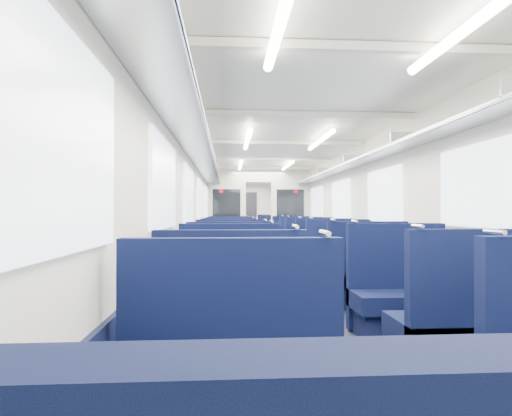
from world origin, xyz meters
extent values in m
cube|color=black|center=(0.00, 0.00, 0.00)|extent=(2.80, 18.00, 0.01)
cube|color=white|center=(0.00, 0.00, 2.35)|extent=(2.80, 18.00, 0.01)
cube|color=silver|center=(-1.40, 0.00, 1.18)|extent=(0.02, 18.00, 2.35)
cube|color=black|center=(-1.39, 0.00, 0.35)|extent=(0.03, 17.90, 0.70)
cube|color=silver|center=(1.40, 0.00, 1.18)|extent=(0.02, 18.00, 2.35)
cube|color=black|center=(1.39, 0.00, 0.35)|extent=(0.03, 17.90, 0.70)
cube|color=silver|center=(0.00, 9.00, 1.18)|extent=(2.80, 0.02, 2.35)
cube|color=#B2B5BA|center=(-1.22, 0.00, 1.97)|extent=(0.34, 17.40, 0.04)
cylinder|color=silver|center=(-1.04, 0.00, 1.95)|extent=(0.02, 17.40, 0.02)
cube|color=#B2B5BA|center=(-1.22, -6.00, 2.05)|extent=(0.34, 0.03, 0.14)
cube|color=#B2B5BA|center=(-1.22, -4.00, 2.05)|extent=(0.34, 0.03, 0.14)
cube|color=#B2B5BA|center=(-1.22, -2.00, 2.05)|extent=(0.34, 0.03, 0.14)
cube|color=#B2B5BA|center=(-1.22, 0.00, 2.05)|extent=(0.34, 0.03, 0.14)
cube|color=#B2B5BA|center=(-1.22, 2.00, 2.05)|extent=(0.34, 0.03, 0.14)
cube|color=#B2B5BA|center=(-1.22, 4.00, 2.05)|extent=(0.34, 0.03, 0.14)
cube|color=#B2B5BA|center=(-1.22, 6.00, 2.05)|extent=(0.34, 0.03, 0.14)
cube|color=#B2B5BA|center=(-1.22, 8.00, 2.05)|extent=(0.34, 0.03, 0.14)
cube|color=#B2B5BA|center=(1.22, 0.00, 1.97)|extent=(0.34, 17.40, 0.04)
cylinder|color=silver|center=(1.04, 0.00, 1.95)|extent=(0.02, 17.40, 0.02)
cube|color=#B2B5BA|center=(1.22, -4.00, 2.05)|extent=(0.34, 0.03, 0.14)
cube|color=#B2B5BA|center=(1.22, -2.00, 2.05)|extent=(0.34, 0.03, 0.14)
cube|color=#B2B5BA|center=(1.22, 0.00, 2.05)|extent=(0.34, 0.03, 0.14)
cube|color=#B2B5BA|center=(1.22, 2.00, 2.05)|extent=(0.34, 0.03, 0.14)
cube|color=#B2B5BA|center=(1.22, 4.00, 2.05)|extent=(0.34, 0.03, 0.14)
cube|color=#B2B5BA|center=(1.22, 6.00, 2.05)|extent=(0.34, 0.03, 0.14)
cube|color=#B2B5BA|center=(1.22, 8.00, 2.05)|extent=(0.34, 0.03, 0.14)
cube|color=white|center=(-1.38, -7.50, 1.42)|extent=(0.02, 1.30, 0.75)
cube|color=white|center=(-1.38, -5.20, 1.42)|extent=(0.02, 1.30, 0.75)
cube|color=white|center=(-1.38, -2.90, 1.42)|extent=(0.02, 1.30, 0.75)
cube|color=white|center=(-1.38, -0.60, 1.42)|extent=(0.02, 1.30, 0.75)
cube|color=white|center=(-1.38, 1.70, 1.42)|extent=(0.02, 1.30, 0.75)
cube|color=white|center=(-1.38, 4.50, 1.42)|extent=(0.02, 1.30, 0.75)
cube|color=white|center=(-1.38, 6.80, 1.42)|extent=(0.02, 1.30, 0.75)
cube|color=white|center=(1.38, -5.20, 1.42)|extent=(0.02, 1.30, 0.75)
cube|color=white|center=(1.38, -2.90, 1.42)|extent=(0.02, 1.30, 0.75)
cube|color=white|center=(1.38, -0.60, 1.42)|extent=(0.02, 1.30, 0.75)
cube|color=white|center=(1.38, 1.70, 1.42)|extent=(0.02, 1.30, 0.75)
cube|color=white|center=(1.38, 4.50, 1.42)|extent=(0.02, 1.30, 0.75)
cube|color=white|center=(1.38, 6.80, 1.42)|extent=(0.02, 1.30, 0.75)
cube|color=silver|center=(0.00, -6.00, 2.31)|extent=(2.70, 0.06, 0.06)
cube|color=silver|center=(0.00, -4.00, 2.31)|extent=(2.70, 0.06, 0.06)
cube|color=silver|center=(0.00, -2.00, 2.31)|extent=(2.70, 0.06, 0.06)
cube|color=silver|center=(0.00, 0.00, 2.31)|extent=(2.70, 0.06, 0.06)
cube|color=silver|center=(0.00, 2.00, 2.31)|extent=(2.70, 0.06, 0.06)
cube|color=silver|center=(0.00, 4.00, 2.31)|extent=(2.70, 0.06, 0.06)
cube|color=silver|center=(0.00, 6.00, 2.31)|extent=(2.70, 0.06, 0.06)
cube|color=silver|center=(0.00, 8.00, 2.31)|extent=(2.70, 0.06, 0.06)
cylinder|color=white|center=(-0.55, -6.50, 2.26)|extent=(0.07, 1.60, 0.07)
cylinder|color=white|center=(-0.55, -2.50, 2.26)|extent=(0.07, 1.60, 0.07)
cylinder|color=white|center=(-0.55, 1.00, 2.26)|extent=(0.07, 1.60, 0.07)
cylinder|color=white|center=(-0.55, 5.50, 2.26)|extent=(0.07, 1.60, 0.07)
cylinder|color=white|center=(0.55, -6.50, 2.26)|extent=(0.07, 1.60, 0.07)
cylinder|color=white|center=(0.55, -2.50, 2.26)|extent=(0.07, 1.60, 0.07)
cylinder|color=white|center=(0.55, 1.00, 2.26)|extent=(0.07, 1.60, 0.07)
cylinder|color=white|center=(0.55, 5.50, 2.26)|extent=(0.07, 1.60, 0.07)
cube|color=black|center=(0.00, 8.94, 1.00)|extent=(0.75, 0.06, 2.00)
cube|color=silver|center=(-0.88, 2.78, 1.18)|extent=(1.05, 0.08, 2.35)
cube|color=black|center=(-0.87, 2.73, 1.40)|extent=(0.76, 0.02, 0.80)
cylinder|color=red|center=(-1.02, 2.72, 1.75)|extent=(0.12, 0.01, 0.12)
cube|color=silver|center=(0.88, 2.78, 1.18)|extent=(1.05, 0.08, 2.35)
cube|color=black|center=(0.87, 2.73, 1.40)|extent=(0.76, 0.02, 0.80)
cylinder|color=red|center=(1.02, 2.72, 1.75)|extent=(0.12, 0.01, 0.12)
cube|color=silver|center=(0.00, 2.78, 2.17)|extent=(0.70, 0.08, 0.35)
cube|color=#0B1338|center=(-0.83, -6.95, 0.54)|extent=(0.98, 0.09, 1.05)
cylinder|color=silver|center=(-0.41, -6.95, 1.09)|extent=(0.02, 0.15, 0.02)
cylinder|color=silver|center=(0.41, -6.90, 1.09)|extent=(0.02, 0.15, 0.02)
cube|color=#0B1338|center=(-0.83, -5.91, 0.34)|extent=(0.98, 0.52, 0.17)
cube|color=black|center=(-0.83, -5.91, 0.13)|extent=(0.91, 0.41, 0.25)
cube|color=#0B1338|center=(-0.83, -6.12, 0.54)|extent=(0.98, 0.09, 1.05)
cylinder|color=silver|center=(-0.41, -6.12, 1.09)|extent=(0.02, 0.15, 0.02)
cube|color=#0B1338|center=(0.83, -5.88, 0.34)|extent=(0.98, 0.52, 0.17)
cube|color=black|center=(0.83, -5.88, 0.13)|extent=(0.91, 0.41, 0.25)
cube|color=#0B1338|center=(0.83, -6.09, 0.54)|extent=(0.98, 0.09, 1.05)
cylinder|color=silver|center=(0.41, -6.09, 1.09)|extent=(0.02, 0.15, 0.02)
cube|color=#0B1338|center=(-0.83, -4.85, 0.34)|extent=(0.98, 0.52, 0.17)
cube|color=black|center=(-0.83, -4.85, 0.13)|extent=(0.91, 0.41, 0.25)
cube|color=#0B1338|center=(-0.83, -4.64, 0.54)|extent=(0.98, 0.09, 1.05)
cylinder|color=silver|center=(-0.41, -4.64, 1.09)|extent=(0.02, 0.15, 0.02)
cube|color=#0B1338|center=(0.83, -4.90, 0.34)|extent=(0.98, 0.52, 0.17)
cube|color=black|center=(0.83, -4.90, 0.13)|extent=(0.91, 0.41, 0.25)
cube|color=#0B1338|center=(0.83, -4.69, 0.54)|extent=(0.98, 0.09, 1.05)
cylinder|color=silver|center=(0.41, -4.69, 1.09)|extent=(0.02, 0.15, 0.02)
cube|color=#0B1338|center=(-0.83, -3.71, 0.34)|extent=(0.98, 0.52, 0.17)
cube|color=black|center=(-0.83, -3.71, 0.13)|extent=(0.91, 0.41, 0.25)
cube|color=#0B1338|center=(-0.83, -3.93, 0.54)|extent=(0.98, 0.09, 1.05)
cylinder|color=silver|center=(-0.41, -3.93, 1.09)|extent=(0.02, 0.15, 0.02)
cube|color=#0B1338|center=(0.83, -3.62, 0.34)|extent=(0.98, 0.52, 0.17)
cube|color=black|center=(0.83, -3.62, 0.13)|extent=(0.91, 0.41, 0.25)
cube|color=#0B1338|center=(0.83, -3.83, 0.54)|extent=(0.98, 0.09, 1.05)
cylinder|color=silver|center=(0.41, -3.83, 1.09)|extent=(0.02, 0.15, 0.02)
cube|color=#0B1338|center=(-0.83, -2.66, 0.34)|extent=(0.98, 0.52, 0.17)
cube|color=black|center=(-0.83, -2.66, 0.13)|extent=(0.91, 0.41, 0.25)
cube|color=#0B1338|center=(-0.83, -2.45, 0.54)|extent=(0.98, 0.09, 1.05)
cylinder|color=silver|center=(-0.41, -2.45, 1.09)|extent=(0.02, 0.15, 0.02)
cube|color=#0B1338|center=(0.83, -2.68, 0.34)|extent=(0.98, 0.52, 0.17)
cube|color=black|center=(0.83, -2.68, 0.13)|extent=(0.91, 0.41, 0.25)
cube|color=#0B1338|center=(0.83, -2.47, 0.54)|extent=(0.98, 0.09, 1.05)
cylinder|color=silver|center=(0.41, -2.47, 1.09)|extent=(0.02, 0.15, 0.02)
cube|color=#0B1338|center=(-0.83, -1.31, 0.34)|extent=(0.98, 0.52, 0.17)
cube|color=black|center=(-0.83, -1.31, 0.13)|extent=(0.91, 0.41, 0.25)
cube|color=#0B1338|center=(-0.83, -1.52, 0.54)|extent=(0.98, 0.09, 1.05)
cylinder|color=silver|center=(-0.41, -1.52, 1.09)|extent=(0.02, 0.15, 0.02)
cube|color=#0B1338|center=(0.83, -1.30, 0.34)|extent=(0.98, 0.52, 0.17)
cube|color=black|center=(0.83, -1.30, 0.13)|extent=(0.91, 0.41, 0.25)
cube|color=#0B1338|center=(0.83, -1.51, 0.54)|extent=(0.98, 0.09, 1.05)
cylinder|color=silver|center=(0.41, -1.51, 1.09)|extent=(0.02, 0.15, 0.02)
cube|color=#0B1338|center=(-0.83, -0.34, 0.34)|extent=(0.98, 0.52, 0.17)
cube|color=black|center=(-0.83, -0.34, 0.13)|extent=(0.91, 0.41, 0.25)
cube|color=#0B1338|center=(-0.83, -0.13, 0.54)|extent=(0.98, 0.09, 1.05)
cylinder|color=silver|center=(-0.41, -0.13, 1.09)|extent=(0.02, 0.15, 0.02)
cube|color=#0B1338|center=(0.83, -0.35, 0.34)|extent=(0.98, 0.52, 0.17)
cube|color=black|center=(0.83, -0.35, 0.13)|extent=(0.91, 0.41, 0.25)
cube|color=#0B1338|center=(0.83, -0.14, 0.54)|extent=(0.98, 0.09, 1.05)
cylinder|color=silver|center=(0.41, -0.14, 1.09)|extent=(0.02, 0.15, 0.02)
cube|color=#0B1338|center=(-0.83, 1.00, 0.34)|extent=(0.98, 0.52, 0.17)
cube|color=black|center=(-0.83, 1.00, 0.13)|extent=(0.91, 0.41, 0.25)
cube|color=#0B1338|center=(-0.83, 0.79, 0.54)|extent=(0.98, 0.09, 1.05)
cylinder|color=silver|center=(-0.41, 0.79, 1.09)|extent=(0.02, 0.15, 0.02)
cube|color=#0B1338|center=(0.83, 1.02, 0.34)|extent=(0.98, 0.52, 0.17)
cube|color=black|center=(0.83, 1.02, 0.13)|extent=(0.91, 0.41, 0.25)
cube|color=#0B1338|center=(0.83, 0.81, 0.54)|extent=(0.98, 0.09, 1.05)
cylinder|color=silver|center=(0.41, 0.81, 1.09)|extent=(0.02, 0.15, 0.02)
cube|color=#0B1338|center=(-0.83, 1.99, 0.34)|extent=(0.98, 0.52, 0.17)
cube|color=black|center=(-0.83, 1.99, 0.13)|extent=(0.91, 0.41, 0.25)
cube|color=#0B1338|center=(-0.83, 2.20, 0.54)|extent=(0.98, 0.09, 1.05)
cylinder|color=silver|center=(-0.41, 2.20, 1.09)|extent=(0.02, 0.15, 0.02)
cube|color=#0B1338|center=(0.83, 2.08, 0.34)|extent=(0.98, 0.52, 0.17)
cube|color=black|center=(0.83, 2.08, 0.13)|extent=(0.91, 0.41, 0.25)
cube|color=#0B1338|center=(0.83, 2.29, 0.54)|extent=(0.98, 0.09, 1.05)
cylinder|color=silver|center=(0.41, 2.29, 1.09)|extent=(0.02, 0.15, 0.02)
cube|color=#0B1338|center=(-0.83, 4.26, 0.34)|extent=(0.98, 0.52, 0.17)
cube|color=black|center=(-0.83, 4.26, 0.13)|extent=(0.91, 0.41, 0.25)
cube|color=#0B1338|center=(-0.83, 4.05, 0.54)|extent=(0.98, 0.09, 1.05)
cylinder|color=silver|center=(-0.41, 4.05, 1.09)|extent=(0.02, 0.15, 0.02)
cube|color=#0B1338|center=(0.83, 4.19, 0.34)|extent=(0.98, 0.52, 0.17)
cube|color=black|center=(0.83, 4.19, 0.13)|extent=(0.91, 0.41, 0.25)
cube|color=#0B1338|center=(0.83, 3.98, 0.54)|extent=(0.98, 0.09, 1.05)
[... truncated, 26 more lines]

